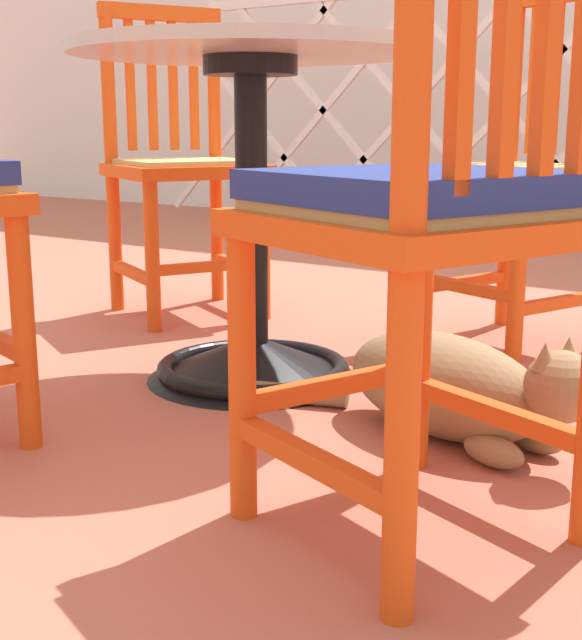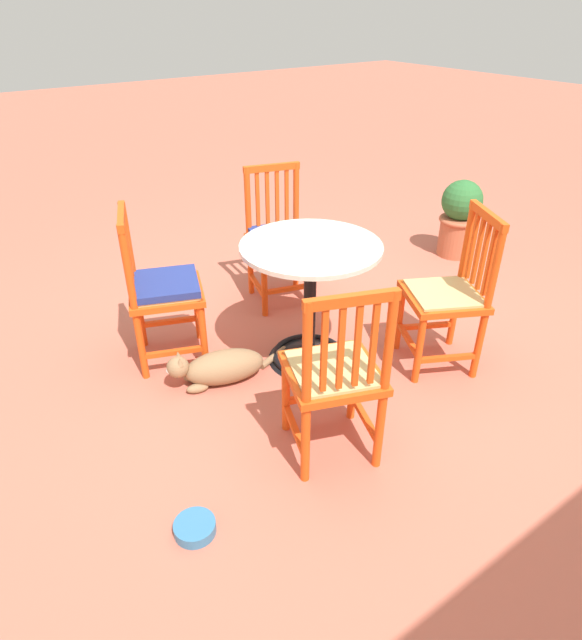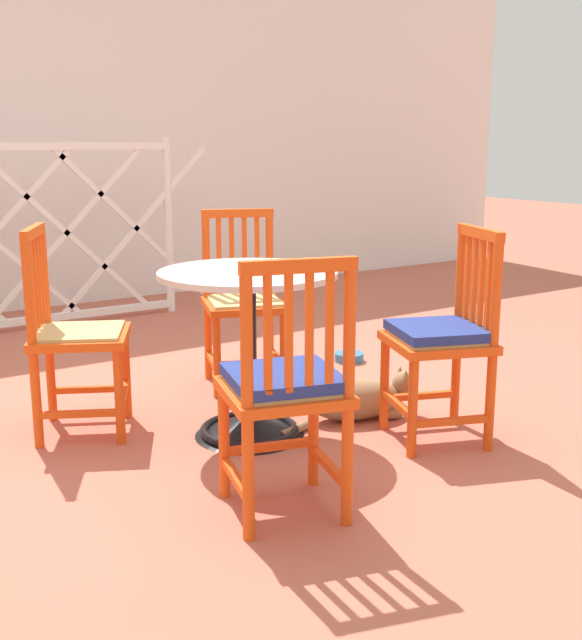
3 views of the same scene
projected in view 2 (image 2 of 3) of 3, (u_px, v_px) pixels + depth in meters
The scene contains 9 objects.
ground_plane at pixel (329, 360), 3.20m from camera, with size 24.00×24.00×0.00m, color #BC604C.
cafe_table at pixel (309, 317), 3.07m from camera, with size 0.76×0.76×0.73m.
orange_chair_by_planter at pixel (448, 296), 2.97m from camera, with size 0.54×0.54×0.91m.
orange_chair_facing_out at pixel (280, 240), 3.62m from camera, with size 0.49×0.49×0.91m.
orange_chair_tucked_in at pixel (162, 290), 3.00m from camera, with size 0.52×0.52×0.91m.
orange_chair_near_fence at pixel (335, 376), 2.35m from camera, with size 0.52×0.52×0.91m.
tabby_cat at pixel (218, 368), 2.98m from camera, with size 0.74×0.32×0.23m.
terracotta_planter at pixel (460, 216), 4.33m from camera, with size 0.32×0.32×0.62m.
pet_water_bowl at pixel (195, 528), 2.17m from camera, with size 0.17×0.17×0.05m, color teal.
Camera 2 is at (1.70, 2.01, 1.86)m, focal length 30.41 mm.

